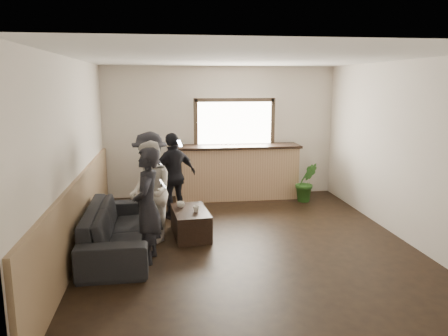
{
  "coord_description": "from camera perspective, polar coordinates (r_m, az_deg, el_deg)",
  "views": [
    {
      "loc": [
        -1.22,
        -6.36,
        2.45
      ],
      "look_at": [
        -0.28,
        0.4,
        1.11
      ],
      "focal_mm": 35.0,
      "sensor_mm": 36.0,
      "label": 1
    }
  ],
  "objects": [
    {
      "name": "ground",
      "position": [
        6.93,
        2.8,
        -9.66
      ],
      "size": [
        5.0,
        6.0,
        0.01
      ],
      "primitive_type": "cube",
      "color": "black"
    },
    {
      "name": "room_shell",
      "position": [
        6.46,
        -3.52,
        2.3
      ],
      "size": [
        5.01,
        6.01,
        2.8
      ],
      "color": "silver",
      "rests_on": "ground"
    },
    {
      "name": "bar_counter",
      "position": [
        9.36,
        1.6,
        -0.08
      ],
      "size": [
        2.7,
        0.68,
        2.13
      ],
      "color": "tan",
      "rests_on": "ground"
    },
    {
      "name": "sofa",
      "position": [
        6.67,
        -13.61,
        -7.73
      ],
      "size": [
        0.92,
        2.31,
        0.67
      ],
      "primitive_type": "imported",
      "rotation": [
        0.0,
        0.0,
        1.58
      ],
      "color": "black",
      "rests_on": "ground"
    },
    {
      "name": "coffee_table",
      "position": [
        7.16,
        -4.39,
        -7.15
      ],
      "size": [
        0.63,
        1.02,
        0.43
      ],
      "primitive_type": "cube",
      "rotation": [
        0.0,
        0.0,
        0.09
      ],
      "color": "black",
      "rests_on": "ground"
    },
    {
      "name": "cup_a",
      "position": [
        7.23,
        -5.68,
        -4.78
      ],
      "size": [
        0.17,
        0.17,
        0.1
      ],
      "primitive_type": "imported",
      "rotation": [
        0.0,
        0.0,
        2.62
      ],
      "color": "silver",
      "rests_on": "coffee_table"
    },
    {
      "name": "cup_b",
      "position": [
        6.98,
        -3.66,
        -5.36
      ],
      "size": [
        0.15,
        0.15,
        0.1
      ],
      "primitive_type": "imported",
      "rotation": [
        0.0,
        0.0,
        4.02
      ],
      "color": "silver",
      "rests_on": "coffee_table"
    },
    {
      "name": "potted_plant",
      "position": [
        9.26,
        10.69,
        -1.83
      ],
      "size": [
        0.46,
        0.38,
        0.83
      ],
      "primitive_type": "imported",
      "rotation": [
        0.0,
        0.0,
        0.03
      ],
      "color": "#2D6623",
      "rests_on": "ground"
    },
    {
      "name": "person_a",
      "position": [
        6.07,
        -9.97,
        -4.87
      ],
      "size": [
        0.5,
        0.63,
        1.6
      ],
      "rotation": [
        0.0,
        0.0,
        -1.7
      ],
      "color": "black",
      "rests_on": "ground"
    },
    {
      "name": "person_b",
      "position": [
        6.85,
        -9.6,
        -3.12
      ],
      "size": [
        0.79,
        0.91,
        1.58
      ],
      "rotation": [
        0.0,
        0.0,
        -1.28
      ],
      "color": "beige",
      "rests_on": "ground"
    },
    {
      "name": "person_c",
      "position": [
        7.53,
        -9.6,
        -1.57
      ],
      "size": [
        0.85,
        1.18,
        1.65
      ],
      "rotation": [
        0.0,
        0.0,
        -1.82
      ],
      "color": "black",
      "rests_on": "ground"
    },
    {
      "name": "person_d",
      "position": [
        8.0,
        -6.57,
        -1.0
      ],
      "size": [
        0.99,
        0.8,
        1.57
      ],
      "rotation": [
        0.0,
        0.0,
        -2.61
      ],
      "color": "black",
      "rests_on": "ground"
    }
  ]
}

